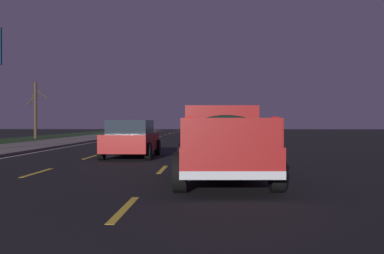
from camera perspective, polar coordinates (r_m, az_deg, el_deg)
The scene contains 7 objects.
ground at distance 29.56m, azimuth -4.16°, elevation -2.25°, with size 144.00×144.00×0.00m, color black.
sidewalk_shoulder at distance 31.23m, azimuth -17.89°, elevation -2.01°, with size 108.00×4.00×0.12m, color slate.
lane_markings at distance 33.38m, azimuth -8.82°, elevation -1.93°, with size 108.63×7.04×0.01m.
pickup_truck at distance 11.47m, azimuth 3.74°, elevation -1.75°, with size 5.49×2.42×1.87m.
sedan_black at distance 42.46m, azimuth 2.37°, elevation -0.34°, with size 4.41×2.04×1.54m.
sedan_red at distance 19.35m, azimuth -7.44°, elevation -1.40°, with size 4.42×2.05×1.54m.
bare_tree_far at distance 44.14m, azimuth -18.64°, elevation 2.08°, with size 1.11×2.03×5.05m.
Camera 1 is at (-2.35, -3.14, 1.44)m, focal length 43.52 mm.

